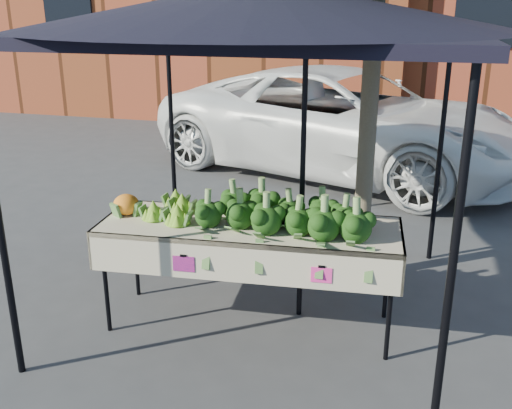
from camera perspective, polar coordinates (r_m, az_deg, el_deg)
name	(u,v)px	position (r m, az deg, el deg)	size (l,w,h in m)	color
ground	(239,314)	(5.15, -1.70, -10.72)	(90.00, 90.00, 0.00)	#333336
table	(249,275)	(4.80, -0.64, -6.97)	(2.46, 1.00, 0.90)	beige
canopy	(263,157)	(4.80, 0.70, 4.73)	(3.16, 3.16, 2.74)	black
broccoli_heap	(284,209)	(4.53, 2.76, -0.43)	(1.40, 0.60, 0.30)	black
romanesco_cluster	(173,202)	(4.83, -8.15, 0.23)	(0.46, 0.60, 0.23)	#87B739
cauliflower_pair	(126,203)	(4.93, -12.64, 0.18)	(0.23, 0.23, 0.20)	orange
street_tree	(374,34)	(5.31, 11.49, 16.13)	(2.36, 2.36, 4.64)	#1E4C14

